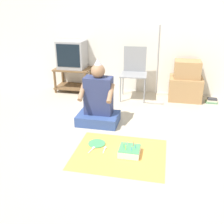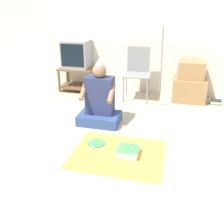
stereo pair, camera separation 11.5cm
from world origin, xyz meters
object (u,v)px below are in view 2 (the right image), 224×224
at_px(cardboard_box_stack, 190,84).
at_px(dust_mop, 160,80).
at_px(book_pile, 216,102).
at_px(birthday_cake, 128,151).
at_px(folding_chair, 138,70).
at_px(tv, 76,54).
at_px(paper_plate, 96,143).
at_px(person_seated, 100,102).

relative_size(cardboard_box_stack, dust_mop, 0.53).
bearing_deg(book_pile, dust_mop, -173.87).
relative_size(cardboard_box_stack, birthday_cake, 2.92).
relative_size(folding_chair, birthday_cake, 3.77).
distance_m(tv, folding_chair, 1.19).
bearing_deg(book_pile, paper_plate, -131.53).
distance_m(cardboard_box_stack, birthday_cake, 2.12).
bearing_deg(book_pile, cardboard_box_stack, 168.30).
distance_m(person_seated, paper_plate, 0.69).
relative_size(book_pile, paper_plate, 0.90).
xyz_separation_m(cardboard_box_stack, birthday_cake, (-0.68, -1.99, -0.25)).
height_order(tv, birthday_cake, tv).
relative_size(tv, birthday_cake, 2.14).
height_order(cardboard_box_stack, person_seated, person_seated).
height_order(tv, person_seated, tv).
bearing_deg(paper_plate, birthday_cake, -19.20).
xyz_separation_m(tv, person_seated, (0.82, -1.28, -0.38)).
xyz_separation_m(tv, dust_mop, (1.56, -0.24, -0.31)).
relative_size(folding_chair, book_pile, 4.67).
bearing_deg(tv, dust_mop, -8.79).
bearing_deg(cardboard_box_stack, person_seated, -134.84).
distance_m(dust_mop, paper_plate, 1.79).
bearing_deg(tv, folding_chair, -6.27).
bearing_deg(cardboard_box_stack, dust_mop, -158.51).
bearing_deg(paper_plate, cardboard_box_stack, 59.18).
distance_m(book_pile, person_seated, 2.05).
xyz_separation_m(folding_chair, paper_plate, (-0.21, -1.76, -0.49)).
bearing_deg(dust_mop, book_pile, 6.13).
bearing_deg(person_seated, paper_plate, -77.59).
xyz_separation_m(cardboard_box_stack, book_pile, (0.45, -0.09, -0.26)).
bearing_deg(birthday_cake, person_seated, 126.40).
relative_size(tv, book_pile, 2.65).
relative_size(cardboard_box_stack, person_seated, 0.74).
relative_size(folding_chair, person_seated, 0.96).
bearing_deg(paper_plate, folding_chair, 83.26).
bearing_deg(cardboard_box_stack, paper_plate, -120.82).
bearing_deg(tv, book_pile, -3.20).
height_order(tv, cardboard_box_stack, tv).
distance_m(tv, book_pile, 2.59).
distance_m(cardboard_box_stack, person_seated, 1.75).
height_order(tv, paper_plate, tv).
bearing_deg(dust_mop, birthday_cake, -95.88).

